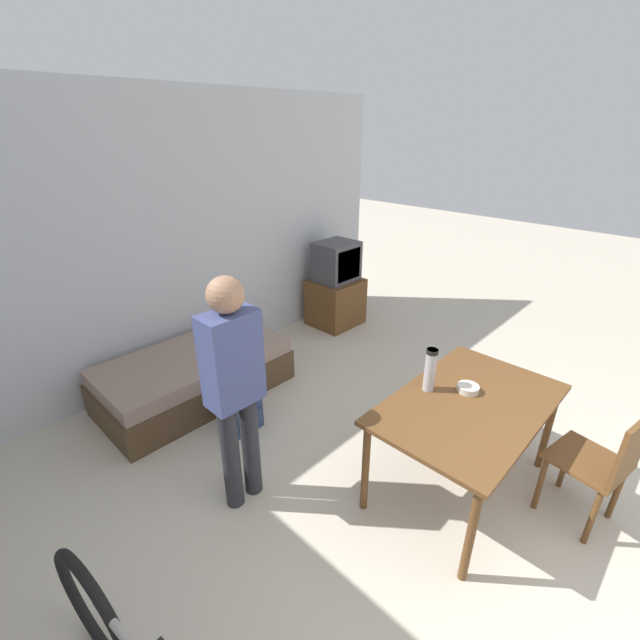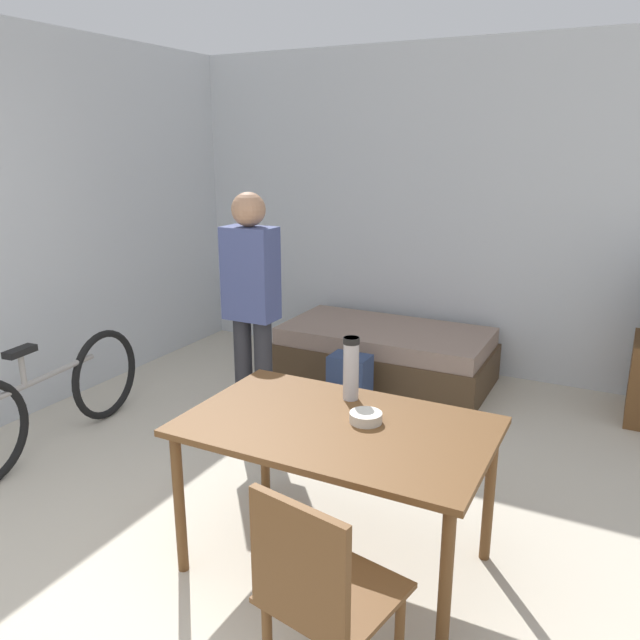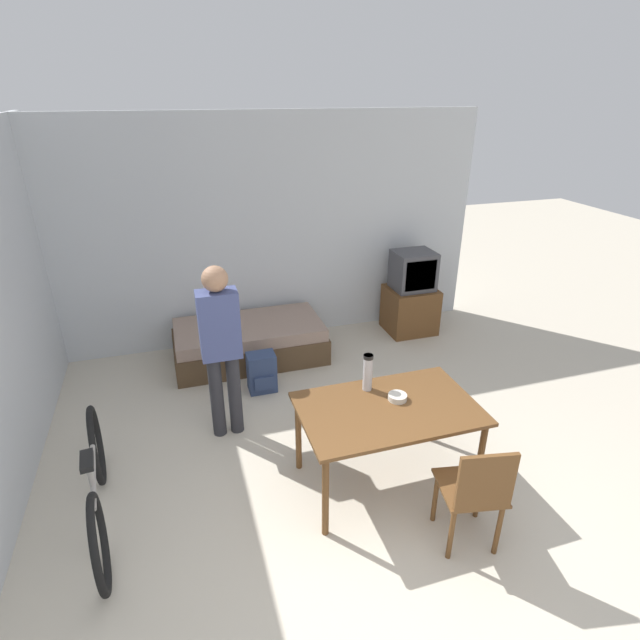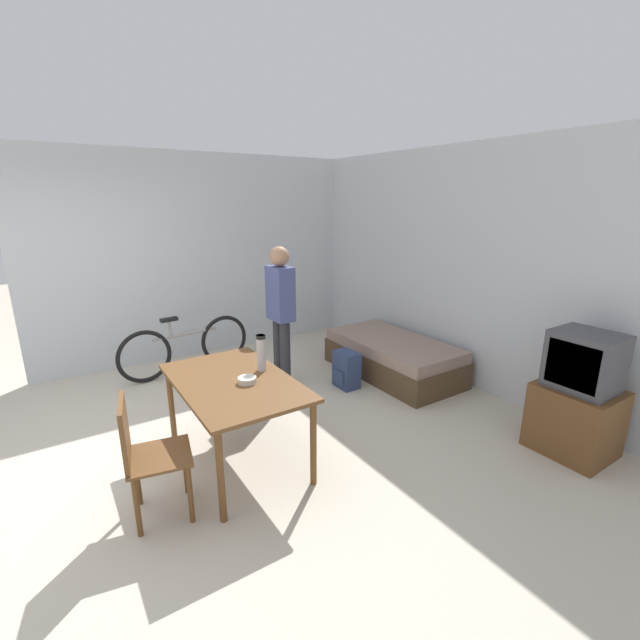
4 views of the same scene
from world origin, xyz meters
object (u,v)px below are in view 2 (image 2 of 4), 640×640
(dining_table, at_px, (337,439))
(thermos_flask, at_px, (351,366))
(daybed, at_px, (385,354))
(wooden_chair, at_px, (319,594))
(person_standing, at_px, (251,298))
(bicycle, at_px, (50,400))
(backpack, at_px, (349,384))
(mate_bowl, at_px, (366,417))

(dining_table, distance_m, thermos_flask, 0.38)
(dining_table, bearing_deg, daybed, 106.09)
(wooden_chair, bearing_deg, person_standing, 128.42)
(dining_table, relative_size, wooden_chair, 1.53)
(wooden_chair, bearing_deg, bicycle, 158.16)
(person_standing, bearing_deg, bicycle, -141.68)
(person_standing, distance_m, backpack, 1.04)
(thermos_flask, relative_size, mate_bowl, 2.13)
(thermos_flask, bearing_deg, backpack, 114.48)
(dining_table, distance_m, backpack, 1.81)
(bicycle, bearing_deg, wooden_chair, -21.84)
(daybed, height_order, bicycle, bicycle)
(thermos_flask, bearing_deg, person_standing, 144.71)
(thermos_flask, bearing_deg, mate_bowl, -51.02)
(bicycle, height_order, mate_bowl, mate_bowl)
(wooden_chair, distance_m, thermos_flask, 1.16)
(dining_table, xyz_separation_m, thermos_flask, (-0.06, 0.28, 0.24))
(person_standing, relative_size, mate_bowl, 11.11)
(daybed, bearing_deg, dining_table, -73.91)
(daybed, relative_size, thermos_flask, 5.52)
(person_standing, relative_size, backpack, 3.81)
(bicycle, height_order, backpack, bicycle)
(daybed, relative_size, dining_table, 1.27)
(wooden_chair, distance_m, person_standing, 2.31)
(wooden_chair, distance_m, mate_bowl, 0.88)
(backpack, bearing_deg, thermos_flask, -65.52)
(daybed, distance_m, backpack, 0.72)
(dining_table, height_order, wooden_chair, wooden_chair)
(wooden_chair, xyz_separation_m, backpack, (-0.97, 2.38, -0.29))
(person_standing, bearing_deg, wooden_chair, -51.58)
(bicycle, bearing_deg, person_standing, 38.32)
(backpack, bearing_deg, daybed, 90.13)
(thermos_flask, bearing_deg, daybed, 106.58)
(thermos_flask, height_order, backpack, thermos_flask)
(daybed, bearing_deg, backpack, -89.87)
(person_standing, bearing_deg, mate_bowl, -37.98)
(dining_table, distance_m, wooden_chair, 0.83)
(dining_table, relative_size, thermos_flask, 4.34)
(wooden_chair, height_order, person_standing, person_standing)
(dining_table, bearing_deg, backpack, 112.54)
(daybed, distance_m, wooden_chair, 3.26)
(wooden_chair, height_order, bicycle, wooden_chair)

